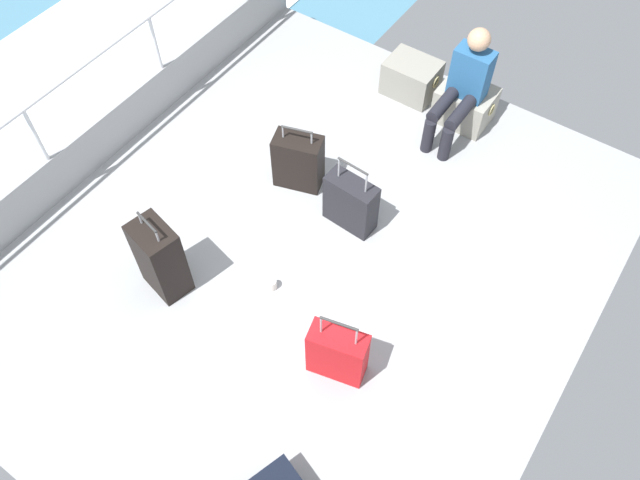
% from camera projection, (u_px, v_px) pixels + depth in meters
% --- Properties ---
extents(ground_plane, '(4.40, 5.20, 0.06)m').
position_uv_depth(ground_plane, '(310.00, 256.00, 5.35)').
color(ground_plane, '#939699').
extents(gunwale_port, '(0.06, 5.20, 0.45)m').
position_uv_depth(gunwale_port, '(115.00, 129.00, 5.84)').
color(gunwale_port, '#939699').
rests_on(gunwale_port, ground_plane).
extents(railing_port, '(0.04, 4.20, 1.02)m').
position_uv_depth(railing_port, '(97.00, 81.00, 5.39)').
color(railing_port, silver).
rests_on(railing_port, ground_plane).
extents(sea_wake, '(12.00, 12.00, 0.01)m').
position_uv_depth(sea_wake, '(31.00, 112.00, 6.77)').
color(sea_wake, teal).
rests_on(sea_wake, ground_plane).
extents(cargo_crate_0, '(0.54, 0.39, 0.36)m').
position_uv_depth(cargo_crate_0, '(411.00, 78.00, 6.30)').
color(cargo_crate_0, gray).
rests_on(cargo_crate_0, ground_plane).
extents(cargo_crate_1, '(0.54, 0.41, 0.36)m').
position_uv_depth(cargo_crate_1, '(465.00, 105.00, 6.09)').
color(cargo_crate_1, gray).
rests_on(cargo_crate_1, ground_plane).
extents(passenger_seated, '(0.34, 0.66, 1.06)m').
position_uv_depth(passenger_seated, '(463.00, 85.00, 5.70)').
color(passenger_seated, '#26598C').
rests_on(passenger_seated, ground_plane).
extents(suitcase_0, '(0.45, 0.22, 0.72)m').
position_uv_depth(suitcase_0, '(351.00, 203.00, 5.31)').
color(suitcase_0, black).
rests_on(suitcase_0, ground_plane).
extents(suitcase_1, '(0.47, 0.35, 0.66)m').
position_uv_depth(suitcase_1, '(298.00, 161.00, 5.56)').
color(suitcase_1, black).
rests_on(suitcase_1, ground_plane).
extents(suitcase_2, '(0.45, 0.28, 0.72)m').
position_uv_depth(suitcase_2, '(338.00, 353.00, 4.54)').
color(suitcase_2, red).
rests_on(suitcase_2, ground_plane).
extents(suitcase_3, '(0.41, 0.33, 0.83)m').
position_uv_depth(suitcase_3, '(160.00, 259.00, 4.88)').
color(suitcase_3, black).
rests_on(suitcase_3, ground_plane).
extents(paper_cup, '(0.08, 0.08, 0.10)m').
position_uv_depth(paper_cup, '(272.00, 284.00, 5.10)').
color(paper_cup, white).
rests_on(paper_cup, ground_plane).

